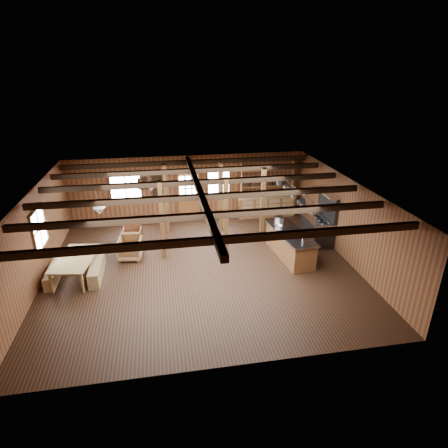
{
  "coord_description": "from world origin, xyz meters",
  "views": [
    {
      "loc": [
        -1.15,
        -10.87,
        6.24
      ],
      "look_at": [
        0.82,
        0.39,
        1.38
      ],
      "focal_mm": 30.0,
      "sensor_mm": 36.0,
      "label": 1
    }
  ],
  "objects_px": {
    "commercial_range": "(319,226)",
    "armchair_b": "(132,237)",
    "dining_table": "(79,268)",
    "armchair_c": "(130,249)",
    "armchair_a": "(131,228)",
    "kitchen_island": "(290,244)"
  },
  "relations": [
    {
      "from": "kitchen_island",
      "to": "commercial_range",
      "type": "xyz_separation_m",
      "value": [
        1.49,
        1.03,
        0.16
      ]
    },
    {
      "from": "commercial_range",
      "to": "armchair_c",
      "type": "xyz_separation_m",
      "value": [
        -7.01,
        -0.21,
        -0.27
      ]
    },
    {
      "from": "kitchen_island",
      "to": "dining_table",
      "type": "distance_m",
      "value": 7.06
    },
    {
      "from": "kitchen_island",
      "to": "armchair_a",
      "type": "relative_size",
      "value": 3.72
    },
    {
      "from": "armchair_a",
      "to": "armchair_b",
      "type": "distance_m",
      "value": 0.95
    },
    {
      "from": "commercial_range",
      "to": "dining_table",
      "type": "distance_m",
      "value": 8.64
    },
    {
      "from": "dining_table",
      "to": "armchair_b",
      "type": "distance_m",
      "value": 2.6
    },
    {
      "from": "armchair_b",
      "to": "commercial_range",
      "type": "bearing_deg",
      "value": 178.72
    },
    {
      "from": "dining_table",
      "to": "armchair_b",
      "type": "height_order",
      "value": "dining_table"
    },
    {
      "from": "dining_table",
      "to": "armchair_c",
      "type": "xyz_separation_m",
      "value": [
        1.53,
        1.02,
        0.02
      ]
    },
    {
      "from": "kitchen_island",
      "to": "dining_table",
      "type": "xyz_separation_m",
      "value": [
        -7.06,
        -0.2,
        -0.13
      ]
    },
    {
      "from": "kitchen_island",
      "to": "commercial_range",
      "type": "distance_m",
      "value": 1.82
    },
    {
      "from": "armchair_a",
      "to": "armchair_c",
      "type": "relative_size",
      "value": 0.86
    },
    {
      "from": "armchair_a",
      "to": "kitchen_island",
      "type": "bearing_deg",
      "value": 144.5
    },
    {
      "from": "kitchen_island",
      "to": "commercial_range",
      "type": "height_order",
      "value": "commercial_range"
    },
    {
      "from": "kitchen_island",
      "to": "commercial_range",
      "type": "bearing_deg",
      "value": 28.61
    },
    {
      "from": "kitchen_island",
      "to": "armchair_a",
      "type": "bearing_deg",
      "value": 147.25
    },
    {
      "from": "kitchen_island",
      "to": "armchair_c",
      "type": "bearing_deg",
      "value": 165.61
    },
    {
      "from": "commercial_range",
      "to": "armchair_b",
      "type": "height_order",
      "value": "commercial_range"
    },
    {
      "from": "armchair_a",
      "to": "armchair_c",
      "type": "distance_m",
      "value": 2.0
    },
    {
      "from": "kitchen_island",
      "to": "armchair_a",
      "type": "xyz_separation_m",
      "value": [
        -5.59,
        2.82,
        -0.16
      ]
    },
    {
      "from": "kitchen_island",
      "to": "armchair_a",
      "type": "height_order",
      "value": "kitchen_island"
    }
  ]
}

